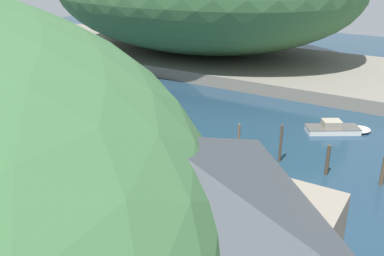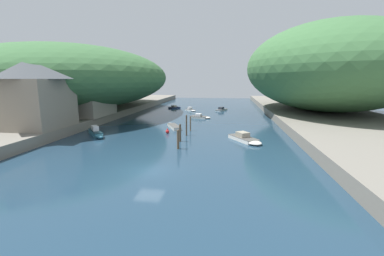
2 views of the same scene
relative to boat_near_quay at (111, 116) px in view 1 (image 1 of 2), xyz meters
name	(u,v)px [view 1 (image 1 of 2)]	position (x,y,z in m)	size (l,w,h in m)	color
water_surface	(129,129)	(-1.21, -3.25, -0.29)	(130.00, 130.00, 0.00)	#1E384C
right_bank	(249,64)	(26.06, -3.25, 0.44)	(22.00, 120.00, 1.46)	slate
boat_near_quay	(111,116)	(0.00, 0.00, 0.00)	(4.70, 2.66, 0.95)	silver
boat_yellow_tender	(190,156)	(-3.61, -11.56, -0.04)	(3.92, 6.23, 0.51)	silver
boat_moored_right	(339,128)	(8.44, -20.39, 0.07)	(4.77, 6.03, 1.17)	silver
boat_cabin_cruiser	(44,84)	(4.27, 14.80, 0.01)	(3.57, 5.91, 1.02)	white
mooring_post_nearest	(383,170)	(0.03, -25.45, 0.91)	(0.30, 0.30, 2.40)	brown
mooring_post_second	(328,160)	(-0.44, -21.66, 0.94)	(0.28, 0.28, 2.45)	#4C3D2D
mooring_post_middle	(281,143)	(-0.19, -17.87, 1.29)	(0.22, 0.22, 3.16)	#4C3D2D
mooring_post_fourth	(239,137)	(-0.14, -14.22, 0.95)	(0.22, 0.22, 2.48)	brown
channel_buoy_near	(249,170)	(-3.42, -16.71, 0.04)	(0.58, 0.58, 0.86)	red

